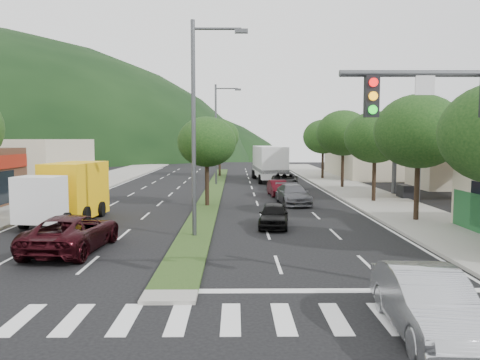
{
  "coord_description": "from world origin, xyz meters",
  "views": [
    {
      "loc": [
        1.91,
        -13.67,
        4.61
      ],
      "look_at": [
        2.19,
        12.41,
        2.33
      ],
      "focal_mm": 35.0,
      "sensor_mm": 36.0,
      "label": 1
    }
  ],
  "objects_px": {
    "tree_med_far": "(220,136)",
    "car_queue_b": "(293,194)",
    "tree_med_near": "(207,142)",
    "tree_r_d": "(343,133)",
    "streetlight_near": "(198,118)",
    "car_queue_d": "(284,181)",
    "box_truck": "(68,194)",
    "car_queue_a": "(274,215)",
    "tree_r_e": "(323,137)",
    "car_queue_c": "(278,188)",
    "tree_r_b": "(419,131)",
    "suv_maroon": "(73,233)",
    "streetlight_mid": "(218,129)",
    "tree_r_c": "(375,137)",
    "sedan_silver": "(428,303)",
    "motorhome": "(269,162)"
  },
  "relations": [
    {
      "from": "tree_r_d",
      "to": "tree_med_far",
      "type": "relative_size",
      "value": 1.03
    },
    {
      "from": "box_truck",
      "to": "car_queue_a",
      "type": "bearing_deg",
      "value": 178.61
    },
    {
      "from": "tree_med_far",
      "to": "car_queue_b",
      "type": "height_order",
      "value": "tree_med_far"
    },
    {
      "from": "streetlight_mid",
      "to": "suv_maroon",
      "type": "distance_m",
      "value": 28.44
    },
    {
      "from": "tree_r_b",
      "to": "tree_med_far",
      "type": "bearing_deg",
      "value": 110.56
    },
    {
      "from": "suv_maroon",
      "to": "car_queue_c",
      "type": "bearing_deg",
      "value": -114.29
    },
    {
      "from": "tree_med_far",
      "to": "car_queue_b",
      "type": "xyz_separation_m",
      "value": [
        6.03,
        -24.74,
        -4.31
      ]
    },
    {
      "from": "tree_r_c",
      "to": "tree_r_e",
      "type": "distance_m",
      "value": 20.0
    },
    {
      "from": "tree_r_d",
      "to": "motorhome",
      "type": "distance_m",
      "value": 10.7
    },
    {
      "from": "tree_r_b",
      "to": "suv_maroon",
      "type": "relative_size",
      "value": 1.26
    },
    {
      "from": "car_queue_b",
      "to": "tree_r_b",
      "type": "bearing_deg",
      "value": -55.98
    },
    {
      "from": "tree_r_b",
      "to": "tree_r_d",
      "type": "bearing_deg",
      "value": 90.0
    },
    {
      "from": "sedan_silver",
      "to": "suv_maroon",
      "type": "height_order",
      "value": "sedan_silver"
    },
    {
      "from": "car_queue_c",
      "to": "suv_maroon",
      "type": "bearing_deg",
      "value": -122.57
    },
    {
      "from": "sedan_silver",
      "to": "car_queue_a",
      "type": "height_order",
      "value": "sedan_silver"
    },
    {
      "from": "tree_med_near",
      "to": "car_queue_a",
      "type": "distance_m",
      "value": 9.18
    },
    {
      "from": "tree_r_e",
      "to": "box_truck",
      "type": "height_order",
      "value": "tree_r_e"
    },
    {
      "from": "car_queue_c",
      "to": "tree_med_far",
      "type": "bearing_deg",
      "value": 101.23
    },
    {
      "from": "car_queue_d",
      "to": "box_truck",
      "type": "xyz_separation_m",
      "value": [
        -13.91,
        -16.78,
        0.8
      ]
    },
    {
      "from": "tree_r_e",
      "to": "tree_med_near",
      "type": "distance_m",
      "value": 25.06
    },
    {
      "from": "sedan_silver",
      "to": "streetlight_near",
      "type": "bearing_deg",
      "value": 122.67
    },
    {
      "from": "car_queue_b",
      "to": "tree_med_far",
      "type": "bearing_deg",
      "value": 98.27
    },
    {
      "from": "streetlight_near",
      "to": "car_queue_d",
      "type": "relative_size",
      "value": 1.85
    },
    {
      "from": "tree_r_b",
      "to": "car_queue_d",
      "type": "distance_m",
      "value": 18.63
    },
    {
      "from": "tree_r_b",
      "to": "tree_r_c",
      "type": "bearing_deg",
      "value": 90.0
    },
    {
      "from": "car_queue_a",
      "to": "car_queue_c",
      "type": "bearing_deg",
      "value": 90.61
    },
    {
      "from": "car_queue_a",
      "to": "car_queue_b",
      "type": "relative_size",
      "value": 0.77
    },
    {
      "from": "tree_r_d",
      "to": "car_queue_b",
      "type": "height_order",
      "value": "tree_r_d"
    },
    {
      "from": "tree_med_near",
      "to": "car_queue_a",
      "type": "relative_size",
      "value": 1.62
    },
    {
      "from": "tree_r_e",
      "to": "sedan_silver",
      "type": "distance_m",
      "value": 43.55
    },
    {
      "from": "motorhome",
      "to": "tree_r_c",
      "type": "bearing_deg",
      "value": -73.83
    },
    {
      "from": "streetlight_mid",
      "to": "suv_maroon",
      "type": "xyz_separation_m",
      "value": [
        -5.01,
        -27.58,
        -4.82
      ]
    },
    {
      "from": "tree_med_near",
      "to": "tree_r_d",
      "type": "bearing_deg",
      "value": 45.0
    },
    {
      "from": "streetlight_mid",
      "to": "streetlight_near",
      "type": "bearing_deg",
      "value": -90.0
    },
    {
      "from": "tree_r_b",
      "to": "suv_maroon",
      "type": "height_order",
      "value": "tree_r_b"
    },
    {
      "from": "tree_med_near",
      "to": "streetlight_mid",
      "type": "relative_size",
      "value": 0.6
    },
    {
      "from": "tree_r_b",
      "to": "tree_r_d",
      "type": "distance_m",
      "value": 18.0
    },
    {
      "from": "tree_med_far",
      "to": "streetlight_near",
      "type": "relative_size",
      "value": 0.69
    },
    {
      "from": "streetlight_near",
      "to": "box_truck",
      "type": "relative_size",
      "value": 1.45
    },
    {
      "from": "car_queue_b",
      "to": "motorhome",
      "type": "relative_size",
      "value": 0.48
    },
    {
      "from": "tree_med_far",
      "to": "car_queue_a",
      "type": "relative_size",
      "value": 1.87
    },
    {
      "from": "suv_maroon",
      "to": "box_truck",
      "type": "distance_m",
      "value": 7.58
    },
    {
      "from": "tree_r_d",
      "to": "sedan_silver",
      "type": "xyz_separation_m",
      "value": [
        -5.55,
        -33.0,
        -4.41
      ]
    },
    {
      "from": "tree_r_c",
      "to": "tree_med_near",
      "type": "distance_m",
      "value": 12.17
    },
    {
      "from": "tree_r_d",
      "to": "streetlight_near",
      "type": "height_order",
      "value": "streetlight_near"
    },
    {
      "from": "tree_r_b",
      "to": "sedan_silver",
      "type": "height_order",
      "value": "tree_r_b"
    },
    {
      "from": "streetlight_near",
      "to": "car_queue_c",
      "type": "distance_m",
      "value": 17.77
    },
    {
      "from": "tree_r_c",
      "to": "box_truck",
      "type": "distance_m",
      "value": 21.1
    },
    {
      "from": "tree_r_c",
      "to": "car_queue_b",
      "type": "distance_m",
      "value": 7.25
    },
    {
      "from": "tree_med_far",
      "to": "sedan_silver",
      "type": "height_order",
      "value": "tree_med_far"
    }
  ]
}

